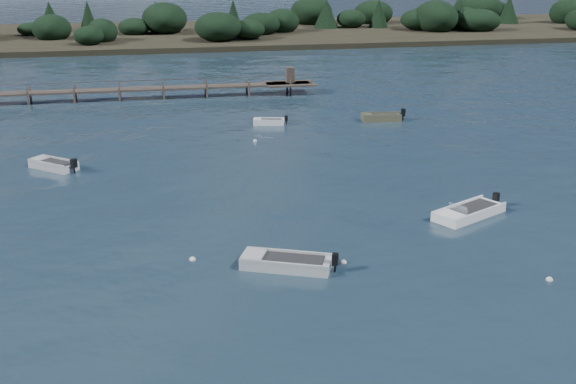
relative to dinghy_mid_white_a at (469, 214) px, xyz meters
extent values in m
plane|color=#152532|center=(-6.56, 49.27, -0.15)|extent=(400.00, 400.00, 0.00)
cube|color=white|center=(0.02, 0.01, -0.05)|extent=(4.81, 3.61, 0.66)
cube|color=white|center=(-1.51, -0.79, 0.33)|extent=(1.68, 1.86, 0.13)
cube|color=#242527|center=(0.34, 0.18, 0.26)|extent=(3.36, 2.64, 0.11)
cube|color=white|center=(0.38, -0.69, 0.33)|extent=(4.07, 2.21, 0.13)
cube|color=white|center=(-0.35, 0.71, 0.33)|extent=(4.07, 2.21, 0.13)
cube|color=black|center=(2.21, 1.16, 0.45)|extent=(0.38, 0.41, 0.52)
cylinder|color=black|center=(2.21, 1.16, -0.01)|extent=(0.13, 0.13, 0.52)
cube|color=silver|center=(-0.87, -0.46, 0.56)|extent=(0.70, 1.15, 0.40)
cube|color=#AFB4B6|center=(-23.79, 14.17, -0.04)|extent=(3.50, 3.32, 0.75)
cube|color=#AFB4B6|center=(-24.76, 15.03, 0.40)|extent=(1.45, 1.49, 0.15)
cube|color=#242527|center=(-23.58, 13.98, 0.31)|extent=(2.49, 2.38, 0.13)
cube|color=#AFB4B6|center=(-24.21, 13.69, 0.40)|extent=(2.66, 2.37, 0.15)
cube|color=#AFB4B6|center=(-23.37, 14.64, 0.40)|extent=(2.66, 2.37, 0.15)
cube|color=black|center=(-22.32, 12.87, 0.53)|extent=(0.47, 0.47, 0.59)
cylinder|color=black|center=(-22.32, 12.87, 0.01)|extent=(0.15, 0.15, 0.59)
cube|color=#AFB4B6|center=(-11.39, -4.69, -0.05)|extent=(4.49, 3.12, 0.70)
cube|color=#AFB4B6|center=(-12.85, -4.06, 0.36)|extent=(1.49, 1.72, 0.14)
cube|color=#242527|center=(-11.08, -4.83, 0.28)|extent=(3.13, 2.30, 0.12)
cube|color=#AFB4B6|center=(-11.68, -5.37, 0.36)|extent=(3.90, 1.77, 0.14)
cube|color=#AFB4B6|center=(-11.10, -4.01, 0.36)|extent=(3.90, 1.77, 0.14)
cube|color=black|center=(-9.26, -5.61, 0.48)|extent=(0.39, 0.42, 0.55)
cylinder|color=black|center=(-9.26, -5.61, 0.00)|extent=(0.13, 0.13, 0.55)
cube|color=brown|center=(2.70, 23.48, -0.04)|extent=(3.48, 1.70, 0.78)
cube|color=brown|center=(1.43, 23.62, 0.42)|extent=(0.93, 1.29, 0.16)
cube|color=#242527|center=(2.97, 23.45, 0.33)|extent=(2.38, 1.32, 0.13)
cube|color=brown|center=(2.63, 22.88, 0.42)|extent=(3.35, 0.50, 0.16)
cube|color=brown|center=(2.77, 24.08, 0.42)|extent=(3.35, 0.50, 0.16)
cube|color=black|center=(4.61, 23.27, 0.56)|extent=(0.35, 0.41, 0.61)
cylinder|color=black|center=(4.61, 23.27, 0.02)|extent=(0.12, 0.12, 0.61)
cube|color=white|center=(-7.14, 24.07, -0.06)|extent=(2.77, 1.59, 0.61)
cube|color=white|center=(-8.11, 24.29, 0.29)|extent=(0.82, 1.05, 0.12)
cube|color=#242527|center=(-6.94, 24.02, 0.23)|extent=(1.91, 1.20, 0.10)
cube|color=white|center=(-7.24, 23.61, 0.29)|extent=(2.56, 0.68, 0.12)
cube|color=white|center=(-7.04, 24.53, 0.29)|extent=(2.56, 0.68, 0.12)
cube|color=black|center=(-5.68, 23.74, 0.40)|extent=(0.30, 0.34, 0.48)
cylinder|color=black|center=(-5.68, 23.74, -0.02)|extent=(0.10, 0.10, 0.48)
sphere|color=silver|center=(0.06, -8.40, -0.15)|extent=(0.32, 0.32, 0.32)
sphere|color=silver|center=(-15.66, -2.93, -0.15)|extent=(0.32, 0.32, 0.32)
sphere|color=silver|center=(-9.18, 18.74, -0.15)|extent=(0.32, 0.32, 0.32)
sphere|color=silver|center=(-8.60, -4.72, -0.15)|extent=(0.32, 0.32, 0.32)
cube|color=#483D35|center=(-2.56, 37.27, 0.85)|extent=(5.00, 3.20, 0.18)
cube|color=#483D35|center=(-2.56, 37.27, 1.75)|extent=(0.80, 0.80, 1.60)
cylinder|color=#483D35|center=(-28.29, 36.41, 0.25)|extent=(0.20, 0.20, 2.20)
cylinder|color=#483D35|center=(-28.29, 38.12, 0.25)|extent=(0.20, 0.20, 2.20)
cylinder|color=#483D35|center=(-24.03, 36.41, 0.25)|extent=(0.20, 0.20, 2.20)
cylinder|color=#483D35|center=(-24.03, 38.12, 0.25)|extent=(0.20, 0.20, 2.20)
cylinder|color=#483D35|center=(-19.76, 36.41, 0.25)|extent=(0.20, 0.20, 2.20)
cylinder|color=#483D35|center=(-19.76, 38.12, 0.25)|extent=(0.20, 0.20, 2.20)
cylinder|color=#483D35|center=(-15.49, 36.41, 0.25)|extent=(0.20, 0.20, 2.20)
cylinder|color=#483D35|center=(-15.49, 38.12, 0.25)|extent=(0.20, 0.20, 2.20)
cylinder|color=#483D35|center=(-11.23, 36.41, 0.25)|extent=(0.20, 0.20, 2.20)
cylinder|color=#483D35|center=(-11.23, 38.12, 0.25)|extent=(0.20, 0.20, 2.20)
cylinder|color=#483D35|center=(-6.96, 36.41, 0.25)|extent=(0.20, 0.20, 2.20)
cylinder|color=#483D35|center=(-6.96, 38.12, 0.25)|extent=(0.20, 0.20, 2.20)
cylinder|color=#483D35|center=(-2.69, 36.41, 0.25)|extent=(0.20, 0.20, 2.20)
cylinder|color=#483D35|center=(-2.69, 38.12, 0.25)|extent=(0.20, 0.20, 2.20)
cube|color=black|center=(18.44, 89.27, -0.15)|extent=(190.00, 40.00, 1.60)
ellipsoid|color=black|center=(18.44, 89.27, 2.65)|extent=(180.50, 36.00, 4.40)
camera|label=1|loc=(-17.49, -35.14, 14.17)|focal=45.00mm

